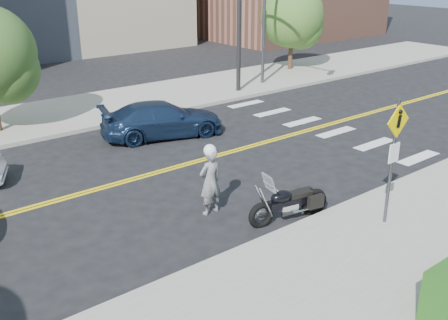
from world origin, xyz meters
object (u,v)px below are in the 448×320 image
motorcyclist (210,180)px  parked_car_blue (162,119)px  pedestrian_sign (394,150)px  motorcycle (290,195)px

motorcyclist → parked_car_blue: 6.38m
motorcyclist → pedestrian_sign: bearing=129.0°
motorcyclist → motorcycle: 1.98m
motorcycle → parked_car_blue: motorcycle is taller
pedestrian_sign → parked_car_blue: bearing=92.8°
pedestrian_sign → motorcyclist: (-2.79, 3.19, -1.05)m
motorcyclist → parked_car_blue: size_ratio=0.42×
motorcyclist → parked_car_blue: bearing=-113.9°
motorcyclist → parked_car_blue: motorcyclist is taller
pedestrian_sign → motorcyclist: bearing=131.2°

